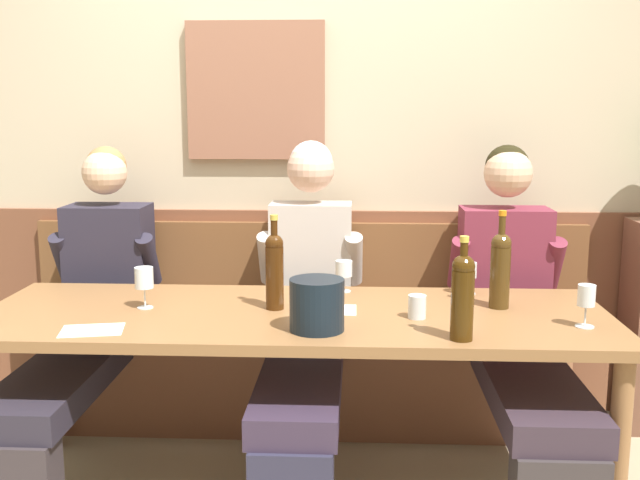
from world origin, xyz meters
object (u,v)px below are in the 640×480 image
(person_center_left_seat, at_px, (306,307))
(wine_bottle_amber_mid, at_px, (463,294))
(wall_bench, at_px, (307,365))
(ice_bucket, at_px, (317,305))
(wine_glass_center_front, at_px, (144,280))
(wine_glass_mid_left, at_px, (468,272))
(person_right_seat, at_px, (87,306))
(dining_table, at_px, (295,330))
(wine_bottle_green_tall, at_px, (500,267))
(wine_bottle_clear_water, at_px, (275,268))
(wine_glass_center_rear, at_px, (344,270))
(person_left_seat, at_px, (517,311))
(water_tumbler_right, at_px, (417,307))
(wine_glass_by_bottle, at_px, (586,298))

(person_center_left_seat, height_order, wine_bottle_amber_mid, person_center_left_seat)
(wall_bench, distance_m, ice_bucket, 1.05)
(wine_glass_center_front, bearing_deg, wine_glass_mid_left, 12.68)
(person_right_seat, height_order, person_center_left_seat, person_center_left_seat)
(dining_table, relative_size, wine_glass_center_front, 14.78)
(wine_bottle_green_tall, relative_size, wine_bottle_clear_water, 1.04)
(wine_bottle_amber_mid, height_order, wine_glass_center_rear, wine_bottle_amber_mid)
(person_left_seat, bearing_deg, ice_bucket, -145.08)
(wine_bottle_amber_mid, xyz_separation_m, wine_glass_center_front, (-1.16, 0.34, -0.04))
(wine_bottle_clear_water, xyz_separation_m, wine_glass_center_front, (-0.50, -0.01, -0.05))
(wall_bench, bearing_deg, person_left_seat, -20.34)
(wall_bench, xyz_separation_m, wine_bottle_clear_water, (-0.08, -0.63, 0.61))
(water_tumbler_right, bearing_deg, dining_table, 172.03)
(water_tumbler_right, bearing_deg, wine_glass_mid_left, 57.56)
(wall_bench, bearing_deg, wine_bottle_clear_water, -97.06)
(dining_table, bearing_deg, person_center_left_seat, 86.11)
(dining_table, bearing_deg, ice_bucket, -67.17)
(wine_glass_by_bottle, bearing_deg, person_left_seat, 105.49)
(person_left_seat, height_order, wine_bottle_green_tall, person_left_seat)
(ice_bucket, xyz_separation_m, wine_glass_center_front, (-0.68, 0.25, 0.02))
(person_left_seat, relative_size, wine_glass_mid_left, 9.97)
(wall_bench, relative_size, wine_bottle_clear_water, 7.33)
(wine_glass_center_rear, bearing_deg, wine_bottle_amber_mid, -57.76)
(wall_bench, bearing_deg, wine_bottle_green_tall, -35.91)
(dining_table, xyz_separation_m, person_left_seat, (0.90, 0.33, -0.00))
(person_left_seat, relative_size, wine_bottle_amber_mid, 3.80)
(wall_bench, xyz_separation_m, wine_glass_mid_left, (0.69, -0.36, 0.54))
(person_left_seat, relative_size, wine_glass_center_front, 8.28)
(wine_bottle_green_tall, bearing_deg, wine_glass_by_bottle, -44.18)
(person_right_seat, xyz_separation_m, wine_glass_by_bottle, (1.96, -0.48, 0.18))
(wine_glass_center_front, distance_m, wine_glass_mid_left, 1.30)
(wine_glass_center_front, bearing_deg, wine_glass_center_rear, 21.62)
(wine_glass_center_front, height_order, water_tumbler_right, wine_glass_center_front)
(wine_glass_center_front, relative_size, water_tumbler_right, 1.86)
(person_left_seat, distance_m, wine_glass_center_rear, 0.74)
(dining_table, height_order, person_right_seat, person_right_seat)
(person_center_left_seat, bearing_deg, wine_bottle_amber_mid, -48.81)
(ice_bucket, height_order, wine_bottle_clear_water, wine_bottle_clear_water)
(person_center_left_seat, height_order, ice_bucket, person_center_left_seat)
(person_right_seat, distance_m, water_tumbler_right, 1.44)
(wine_bottle_clear_water, bearing_deg, wine_glass_center_front, -178.33)
(wine_glass_by_bottle, bearing_deg, person_center_left_seat, 154.97)
(wall_bench, bearing_deg, wine_glass_center_front, -131.96)
(ice_bucket, bearing_deg, person_right_seat, 150.90)
(wall_bench, relative_size, person_center_left_seat, 1.99)
(person_right_seat, height_order, wine_glass_center_front, person_right_seat)
(water_tumbler_right, bearing_deg, wine_glass_center_front, 175.25)
(wine_glass_by_bottle, distance_m, water_tumbler_right, 0.59)
(dining_table, relative_size, wine_bottle_green_tall, 6.27)
(dining_table, height_order, wine_glass_by_bottle, wine_glass_by_bottle)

